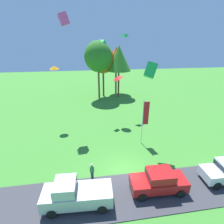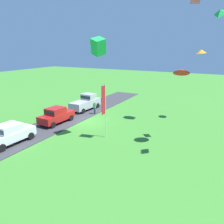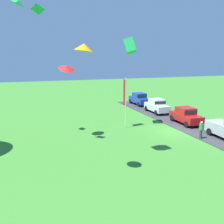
% 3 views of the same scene
% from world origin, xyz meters
% --- Properties ---
extents(ground_plane, '(120.00, 120.00, 0.00)m').
position_xyz_m(ground_plane, '(0.00, 0.00, 0.00)').
color(ground_plane, '#3D842D').
extents(pavement_strip, '(36.00, 4.40, 0.06)m').
position_xyz_m(pavement_strip, '(0.00, -2.65, 0.03)').
color(pavement_strip, '#38383D').
rests_on(pavement_strip, ground).
extents(car_pickup_near_entrance, '(5.09, 2.26, 2.14)m').
position_xyz_m(car_pickup_near_entrance, '(-4.36, -2.99, 1.11)').
color(car_pickup_near_entrance, '#B7B7BC').
rests_on(car_pickup_near_entrance, ground).
extents(car_sedan_by_flagpole, '(4.47, 2.09, 1.84)m').
position_xyz_m(car_sedan_by_flagpole, '(2.15, -2.65, 1.04)').
color(car_sedan_by_flagpole, red).
rests_on(car_sedan_by_flagpole, ground).
extents(person_on_lawn, '(0.36, 0.24, 1.71)m').
position_xyz_m(person_on_lawn, '(-3.01, -0.70, 0.88)').
color(person_on_lawn, '#2D334C').
rests_on(person_on_lawn, ground).
extents(tree_far_right, '(5.38, 5.38, 11.35)m').
position_xyz_m(tree_far_right, '(-0.40, 22.70, 8.37)').
color(tree_far_right, brown).
rests_on(tree_far_right, ground).
extents(tree_lone_near, '(4.88, 4.88, 10.30)m').
position_xyz_m(tree_lone_near, '(0.68, 24.07, 7.59)').
color(tree_lone_near, brown).
rests_on(tree_lone_near, ground).
extents(tree_far_left, '(4.80, 4.80, 10.13)m').
position_xyz_m(tree_far_left, '(3.65, 25.58, 7.70)').
color(tree_far_left, brown).
rests_on(tree_far_left, ground).
extents(tree_center_back, '(4.95, 4.95, 10.46)m').
position_xyz_m(tree_center_back, '(3.77, 23.11, 7.95)').
color(tree_center_back, brown).
rests_on(tree_center_back, ground).
extents(flag_banner, '(0.71, 0.08, 5.43)m').
position_xyz_m(flag_banner, '(3.20, 4.37, 3.44)').
color(flag_banner, silver).
rests_on(flag_banner, ground).
extents(kite_box_topmost, '(1.43, 1.11, 1.55)m').
position_xyz_m(kite_box_topmost, '(-5.17, 10.33, 13.54)').
color(kite_box_topmost, '#EA4C9E').
extents(kite_delta_over_trees, '(1.33, 1.37, 0.60)m').
position_xyz_m(kite_delta_over_trees, '(-7.00, 11.19, 8.06)').
color(kite_delta_over_trees, orange).
extents(kite_box_trailing_tail, '(1.67, 1.53, 1.80)m').
position_xyz_m(kite_box_trailing_tail, '(3.25, 3.87, 8.57)').
color(kite_box_trailing_tail, green).
extents(kite_diamond_mid_center, '(1.12, 1.00, 0.80)m').
position_xyz_m(kite_diamond_mid_center, '(-0.19, 13.06, 11.18)').
color(kite_diamond_mid_center, green).
extents(kite_diamond_near_flag, '(1.04, 1.07, 0.71)m').
position_xyz_m(kite_diamond_near_flag, '(2.91, 14.35, 12.06)').
color(kite_diamond_near_flag, green).
extents(kite_delta_high_right, '(1.65, 1.65, 0.88)m').
position_xyz_m(kite_delta_high_right, '(1.26, 10.79, 6.58)').
color(kite_delta_high_right, red).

